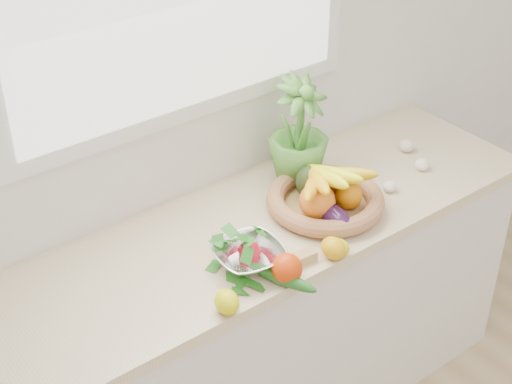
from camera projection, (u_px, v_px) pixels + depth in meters
back_wall at (183, 76)px, 2.51m from camera, size 4.50×0.02×2.70m
counter_cabinet at (242, 338)px, 2.82m from camera, size 2.20×0.58×0.86m
countertop at (240, 238)px, 2.57m from camera, size 2.24×0.62×0.04m
orange_loose at (287, 269)px, 2.33m from camera, size 0.11×0.11×0.09m
lemon_a at (227, 302)px, 2.22m from camera, size 0.09×0.10×0.07m
lemon_b at (333, 248)px, 2.43m from camera, size 0.07×0.09×0.07m
lemon_c at (339, 247)px, 2.45m from camera, size 0.07×0.08×0.06m
apple at (250, 251)px, 2.42m from camera, size 0.09×0.09×0.07m
ginger at (301, 258)px, 2.42m from camera, size 0.10×0.05×0.03m
garlic_a at (390, 187)px, 2.75m from camera, size 0.06×0.06×0.04m
garlic_b at (407, 146)px, 2.98m from camera, size 0.07×0.07×0.05m
garlic_c at (422, 165)px, 2.87m from camera, size 0.07×0.07×0.04m
eggplant at (333, 216)px, 2.57m from camera, size 0.09×0.20×0.08m
cucumber at (282, 278)px, 2.33m from camera, size 0.12×0.24×0.04m
radish at (224, 309)px, 2.23m from camera, size 0.03×0.03×0.03m
potted_herb at (299, 130)px, 2.71m from camera, size 0.26×0.26×0.38m
fruit_basket at (325, 195)px, 2.64m from camera, size 0.47×0.47×0.19m
colander_with_spinach at (249, 252)px, 2.38m from camera, size 0.24×0.24×0.12m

